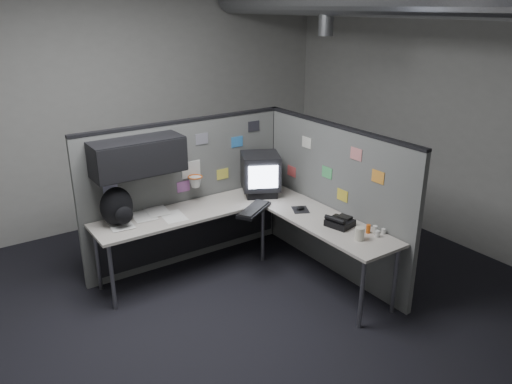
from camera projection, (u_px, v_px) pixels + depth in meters
room at (312, 85)px, 4.43m from camera, size 5.62×5.62×3.22m
partition_back at (176, 181)px, 5.34m from camera, size 2.44×0.42×1.63m
partition_right at (333, 199)px, 5.33m from camera, size 0.07×2.23×1.63m
desk at (234, 222)px, 5.27m from camera, size 2.31×2.11×0.73m
monitor at (260, 174)px, 5.64m from camera, size 0.55×0.55×0.47m
keyboard at (254, 210)px, 5.23m from camera, size 0.52×0.41×0.04m
mouse at (300, 209)px, 5.27m from camera, size 0.23×0.25×0.04m
phone at (340, 222)px, 4.88m from camera, size 0.26×0.28×0.11m
bottles at (375, 231)px, 4.71m from camera, size 0.16×0.16×0.08m
cup at (360, 234)px, 4.58m from camera, size 0.11×0.11×0.12m
papers at (149, 217)px, 5.09m from camera, size 0.77×0.55×0.01m
backpack at (117, 207)px, 4.84m from camera, size 0.36×0.34×0.39m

